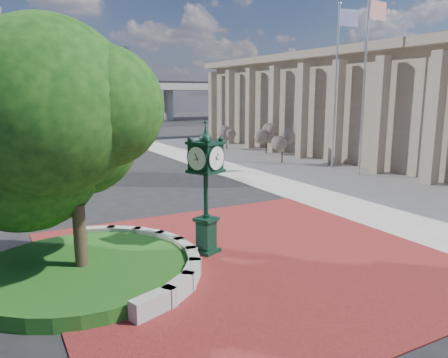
% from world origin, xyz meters
% --- Properties ---
extents(ground, '(200.00, 200.00, 0.00)m').
position_xyz_m(ground, '(0.00, 0.00, 0.00)').
color(ground, black).
rests_on(ground, ground).
extents(plaza, '(12.00, 12.00, 0.04)m').
position_xyz_m(plaza, '(0.00, -1.00, 0.02)').
color(plaza, maroon).
rests_on(plaza, ground).
extents(sidewalk, '(20.00, 50.00, 0.04)m').
position_xyz_m(sidewalk, '(16.00, 10.00, 0.02)').
color(sidewalk, '#9E9B93').
rests_on(sidewalk, ground).
extents(planter_wall, '(2.96, 6.77, 0.54)m').
position_xyz_m(planter_wall, '(-2.71, -0.00, 0.27)').
color(planter_wall, '#9E9B93').
rests_on(planter_wall, ground).
extents(grass_bed, '(6.10, 6.10, 0.40)m').
position_xyz_m(grass_bed, '(-5.00, 0.00, 0.20)').
color(grass_bed, '#1B4012').
rests_on(grass_bed, ground).
extents(civic_building, '(17.35, 44.00, 8.60)m').
position_xyz_m(civic_building, '(23.60, 12.00, 4.33)').
color(civic_building, gray).
rests_on(civic_building, ground).
extents(overpass, '(90.00, 12.00, 7.50)m').
position_xyz_m(overpass, '(-0.22, 70.00, 6.54)').
color(overpass, '#9E9B93').
rests_on(overpass, ground).
extents(tree_planter, '(5.20, 5.20, 6.33)m').
position_xyz_m(tree_planter, '(-5.00, 0.00, 3.72)').
color(tree_planter, '#38281C').
rests_on(tree_planter, ground).
extents(tree_street, '(4.40, 4.40, 5.45)m').
position_xyz_m(tree_street, '(-4.00, 18.00, 3.24)').
color(tree_street, '#38281C').
rests_on(tree_street, ground).
extents(post_clock, '(1.14, 1.14, 4.33)m').
position_xyz_m(post_clock, '(-0.96, 0.12, 2.38)').
color(post_clock, black).
rests_on(post_clock, ground).
extents(parked_car, '(2.24, 4.50, 1.47)m').
position_xyz_m(parked_car, '(1.11, 34.81, 0.74)').
color(parked_car, '#57160C').
rests_on(parked_car, ground).
extents(flagpole_a, '(1.74, 0.25, 11.16)m').
position_xyz_m(flagpole_a, '(13.92, 8.01, 5.72)').
color(flagpole_a, silver).
rests_on(flagpole_a, ground).
extents(flagpole_b, '(1.74, 0.22, 11.17)m').
position_xyz_m(flagpole_b, '(14.20, 10.84, 5.72)').
color(flagpole_b, silver).
rests_on(flagpole_b, ground).
extents(street_lamp_near, '(1.90, 0.95, 8.93)m').
position_xyz_m(street_lamp_near, '(1.96, 23.85, 5.24)').
color(street_lamp_near, slate).
rests_on(street_lamp_near, ground).
extents(street_lamp_far, '(2.18, 1.01, 10.17)m').
position_xyz_m(street_lamp_far, '(-3.47, 39.17, 5.96)').
color(street_lamp_far, slate).
rests_on(street_lamp_far, ground).
extents(shrub_near, '(1.20, 1.20, 2.20)m').
position_xyz_m(shrub_near, '(12.52, 14.52, 1.59)').
color(shrub_near, '#38281C').
rests_on(shrub_near, ground).
extents(shrub_mid, '(1.20, 1.20, 2.20)m').
position_xyz_m(shrub_mid, '(14.37, 19.44, 1.59)').
color(shrub_mid, '#38281C').
rests_on(shrub_mid, ground).
extents(shrub_far, '(1.20, 1.20, 2.20)m').
position_xyz_m(shrub_far, '(12.99, 24.11, 1.59)').
color(shrub_far, '#38281C').
rests_on(shrub_far, ground).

